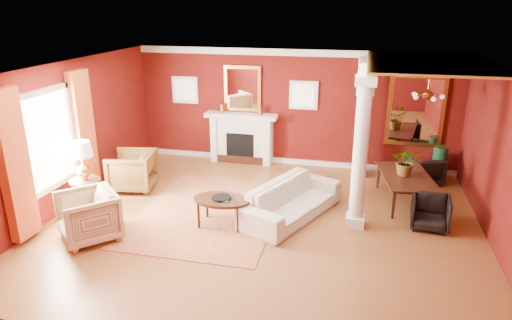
% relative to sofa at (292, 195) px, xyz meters
% --- Properties ---
extents(ground, '(8.00, 8.00, 0.00)m').
position_rel_sofa_xyz_m(ground, '(-0.48, -0.42, -0.46)').
color(ground, brown).
rests_on(ground, ground).
extents(room_shell, '(8.04, 7.04, 2.92)m').
position_rel_sofa_xyz_m(room_shell, '(-0.48, -0.42, 1.56)').
color(room_shell, '#590F0C').
rests_on(room_shell, ground).
extents(fireplace, '(1.85, 0.42, 1.29)m').
position_rel_sofa_xyz_m(fireplace, '(-1.78, 2.90, 0.19)').
color(fireplace, white).
rests_on(fireplace, ground).
extents(overmantel_mirror, '(0.95, 0.07, 1.15)m').
position_rel_sofa_xyz_m(overmantel_mirror, '(-1.78, 3.03, 1.44)').
color(overmantel_mirror, gold).
rests_on(overmantel_mirror, fireplace).
extents(flank_window_left, '(0.70, 0.07, 0.70)m').
position_rel_sofa_xyz_m(flank_window_left, '(-3.33, 3.05, 1.34)').
color(flank_window_left, white).
rests_on(flank_window_left, room_shell).
extents(flank_window_right, '(0.70, 0.07, 0.70)m').
position_rel_sofa_xyz_m(flank_window_right, '(-0.23, 3.05, 1.34)').
color(flank_window_right, white).
rests_on(flank_window_right, room_shell).
extents(left_window, '(0.21, 2.55, 2.60)m').
position_rel_sofa_xyz_m(left_window, '(-4.38, -1.02, 0.96)').
color(left_window, white).
rests_on(left_window, room_shell).
extents(column_front, '(0.36, 0.36, 2.80)m').
position_rel_sofa_xyz_m(column_front, '(1.22, -0.12, 0.97)').
color(column_front, white).
rests_on(column_front, ground).
extents(column_back, '(0.36, 0.36, 2.80)m').
position_rel_sofa_xyz_m(column_back, '(1.22, 2.58, 0.97)').
color(column_back, white).
rests_on(column_back, ground).
extents(header_beam, '(0.30, 3.20, 0.32)m').
position_rel_sofa_xyz_m(header_beam, '(1.22, 1.48, 2.16)').
color(header_beam, white).
rests_on(header_beam, column_front).
extents(amber_ceiling, '(2.30, 3.40, 0.04)m').
position_rel_sofa_xyz_m(amber_ceiling, '(2.37, 1.33, 2.41)').
color(amber_ceiling, gold).
rests_on(amber_ceiling, room_shell).
extents(dining_mirror, '(1.30, 0.07, 1.70)m').
position_rel_sofa_xyz_m(dining_mirror, '(2.42, 3.03, 1.09)').
color(dining_mirror, gold).
rests_on(dining_mirror, room_shell).
extents(chandelier, '(0.60, 0.62, 0.75)m').
position_rel_sofa_xyz_m(chandelier, '(2.42, 1.38, 1.79)').
color(chandelier, '#AB7135').
rests_on(chandelier, room_shell).
extents(crown_trim, '(8.00, 0.08, 0.16)m').
position_rel_sofa_xyz_m(crown_trim, '(-0.48, 3.04, 2.36)').
color(crown_trim, white).
rests_on(crown_trim, room_shell).
extents(base_trim, '(8.00, 0.08, 0.12)m').
position_rel_sofa_xyz_m(base_trim, '(-0.48, 3.04, -0.40)').
color(base_trim, white).
rests_on(base_trim, ground).
extents(rug, '(2.69, 3.58, 0.01)m').
position_rel_sofa_xyz_m(rug, '(-1.61, -0.23, -0.45)').
color(rug, maroon).
rests_on(rug, ground).
extents(sofa, '(1.59, 2.43, 0.92)m').
position_rel_sofa_xyz_m(sofa, '(0.00, 0.00, 0.00)').
color(sofa, beige).
rests_on(sofa, ground).
extents(armchair_leopard, '(1.02, 1.06, 0.95)m').
position_rel_sofa_xyz_m(armchair_leopard, '(-3.67, 0.56, 0.02)').
color(armchair_leopard, black).
rests_on(armchair_leopard, ground).
extents(armchair_stripe, '(1.28, 1.28, 0.96)m').
position_rel_sofa_xyz_m(armchair_stripe, '(-3.33, -1.70, 0.02)').
color(armchair_stripe, tan).
rests_on(armchair_stripe, ground).
extents(coffee_table, '(1.07, 1.07, 0.54)m').
position_rel_sofa_xyz_m(coffee_table, '(-1.21, -0.67, 0.03)').
color(coffee_table, black).
rests_on(coffee_table, ground).
extents(coffee_book, '(0.17, 0.05, 0.23)m').
position_rel_sofa_xyz_m(coffee_book, '(-1.23, -0.73, 0.19)').
color(coffee_book, black).
rests_on(coffee_book, coffee_table).
extents(side_table, '(0.59, 0.59, 1.47)m').
position_rel_sofa_xyz_m(side_table, '(-3.98, -0.73, 0.52)').
color(side_table, black).
rests_on(side_table, ground).
extents(dining_table, '(0.88, 1.80, 0.96)m').
position_rel_sofa_xyz_m(dining_table, '(2.21, 1.18, 0.02)').
color(dining_table, black).
rests_on(dining_table, ground).
extents(dining_chair_near, '(0.71, 0.67, 0.68)m').
position_rel_sofa_xyz_m(dining_chair_near, '(2.56, 0.12, -0.12)').
color(dining_chair_near, black).
rests_on(dining_chair_near, ground).
extents(dining_chair_far, '(0.86, 0.84, 0.70)m').
position_rel_sofa_xyz_m(dining_chair_far, '(2.70, 2.42, -0.11)').
color(dining_chair_far, black).
rests_on(dining_chair_far, ground).
extents(green_urn, '(0.36, 0.36, 0.86)m').
position_rel_sofa_xyz_m(green_urn, '(3.02, 2.58, -0.12)').
color(green_urn, '#133B1E').
rests_on(green_urn, ground).
extents(potted_plant, '(0.64, 0.69, 0.47)m').
position_rel_sofa_xyz_m(potted_plant, '(2.15, 1.19, 0.73)').
color(potted_plant, '#26591E').
rests_on(potted_plant, dining_table).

